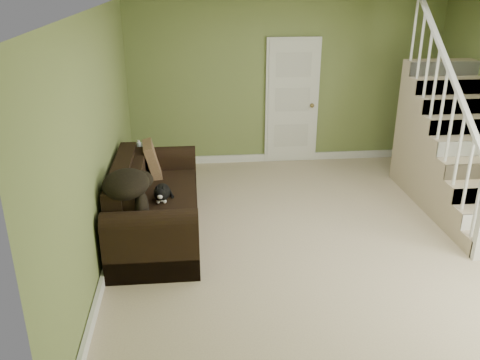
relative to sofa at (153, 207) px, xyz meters
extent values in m
cube|color=tan|center=(2.02, -0.35, -0.34)|extent=(5.00, 5.50, 0.01)
cube|color=white|center=(2.02, -0.35, 2.26)|extent=(5.00, 5.50, 0.01)
cube|color=olive|center=(2.02, 2.40, 0.96)|extent=(5.00, 0.04, 2.60)
cube|color=olive|center=(2.02, -3.10, 0.96)|extent=(5.00, 0.04, 2.60)
cube|color=olive|center=(-0.48, -0.35, 0.96)|extent=(0.04, 5.50, 2.60)
cube|color=white|center=(2.02, 2.37, -0.28)|extent=(5.00, 0.04, 0.12)
cube|color=white|center=(-0.45, -0.35, -0.28)|extent=(0.04, 5.50, 0.12)
cube|color=white|center=(2.12, 2.37, 0.67)|extent=(0.86, 0.05, 2.02)
cube|color=white|center=(2.12, 2.35, 0.66)|extent=(0.78, 0.04, 1.96)
sphere|color=olive|center=(2.44, 2.30, 0.61)|extent=(0.07, 0.07, 0.07)
cylinder|color=white|center=(3.57, -0.81, 0.31)|extent=(0.04, 0.04, 0.90)
cylinder|color=white|center=(3.57, -0.54, 0.51)|extent=(0.04, 0.04, 0.90)
cylinder|color=white|center=(3.57, -0.27, 0.71)|extent=(0.04, 0.04, 0.90)
cube|color=tan|center=(4.02, 0.00, 0.06)|extent=(1.00, 0.27, 0.80)
cylinder|color=white|center=(3.57, 0.00, 0.91)|extent=(0.04, 0.04, 0.90)
cube|color=tan|center=(4.02, 0.27, 0.16)|extent=(1.00, 0.27, 1.00)
cylinder|color=white|center=(3.57, 0.27, 1.11)|extent=(0.04, 0.04, 0.90)
cube|color=tan|center=(4.02, 0.54, 0.26)|extent=(1.00, 0.27, 1.20)
cylinder|color=white|center=(3.57, 0.54, 1.31)|extent=(0.04, 0.04, 0.90)
cube|color=tan|center=(4.02, 0.81, 0.36)|extent=(1.00, 0.27, 1.40)
cylinder|color=white|center=(3.57, 0.81, 1.51)|extent=(0.04, 0.04, 0.90)
cube|color=tan|center=(4.02, 1.08, 0.46)|extent=(1.00, 0.27, 1.60)
cylinder|color=white|center=(3.57, 1.08, 1.71)|extent=(0.04, 0.04, 0.90)
cube|color=tan|center=(4.02, 1.35, 0.56)|extent=(1.00, 0.27, 1.80)
cylinder|color=white|center=(3.57, 1.35, 1.91)|extent=(0.04, 0.04, 0.90)
cube|color=white|center=(3.57, 0.27, 1.56)|extent=(0.06, 2.46, 1.84)
cube|color=black|center=(0.05, 0.00, -0.21)|extent=(0.97, 2.24, 0.25)
cube|color=black|center=(0.15, 0.00, 0.03)|extent=(0.73, 1.69, 0.22)
cube|color=black|center=(0.05, -0.99, -0.02)|extent=(0.97, 0.25, 0.63)
cube|color=black|center=(0.05, 0.99, -0.02)|extent=(0.97, 0.25, 0.63)
cylinder|color=black|center=(0.05, -0.99, 0.29)|extent=(0.97, 0.25, 0.25)
cylinder|color=black|center=(0.05, 0.99, 0.29)|extent=(0.97, 0.25, 0.25)
cube|color=black|center=(-0.33, 0.00, 0.23)|extent=(0.20, 1.73, 0.64)
cube|color=black|center=(-0.18, 0.00, 0.31)|extent=(0.14, 1.67, 0.36)
cube|color=black|center=(-0.24, 1.08, -0.05)|extent=(0.59, 0.59, 0.57)
cylinder|color=silver|center=(-0.31, 1.03, 0.34)|extent=(0.06, 0.06, 0.20)
cylinder|color=#2D63B1|center=(-0.31, 1.03, 0.34)|extent=(0.07, 0.07, 0.05)
cylinder|color=white|center=(-0.31, 1.03, 0.45)|extent=(0.03, 0.03, 0.03)
cylinder|color=silver|center=(-0.17, 1.06, 0.34)|extent=(0.06, 0.06, 0.20)
cylinder|color=#2D63B1|center=(-0.17, 1.06, 0.34)|extent=(0.07, 0.07, 0.05)
cylinder|color=white|center=(-0.17, 1.06, 0.45)|extent=(0.03, 0.03, 0.03)
cylinder|color=silver|center=(-0.24, 1.18, 0.34)|extent=(0.06, 0.06, 0.20)
cylinder|color=#2D63B1|center=(-0.24, 1.18, 0.34)|extent=(0.07, 0.07, 0.05)
cylinder|color=white|center=(-0.24, 1.18, 0.45)|extent=(0.03, 0.03, 0.03)
ellipsoid|color=black|center=(0.12, -0.09, 0.23)|extent=(0.20, 0.34, 0.18)
ellipsoid|color=white|center=(0.12, -0.17, 0.20)|extent=(0.11, 0.14, 0.09)
sphere|color=black|center=(0.12, -0.26, 0.29)|extent=(0.13, 0.13, 0.12)
ellipsoid|color=white|center=(0.12, -0.31, 0.27)|extent=(0.07, 0.05, 0.06)
cone|color=black|center=(0.09, -0.25, 0.36)|extent=(0.04, 0.05, 0.05)
cone|color=black|center=(0.16, -0.25, 0.36)|extent=(0.04, 0.05, 0.05)
cylinder|color=black|center=(0.21, 0.04, 0.16)|extent=(0.09, 0.25, 0.03)
ellipsoid|color=gold|center=(0.18, -0.62, 0.17)|extent=(0.14, 0.22, 0.06)
cube|color=#482F1D|center=(-0.03, 0.73, 0.33)|extent=(0.28, 0.49, 0.48)
ellipsoid|color=black|center=(-0.20, -0.64, 0.58)|extent=(0.52, 0.66, 0.26)
camera|label=1|loc=(0.51, -5.56, 2.61)|focal=38.00mm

